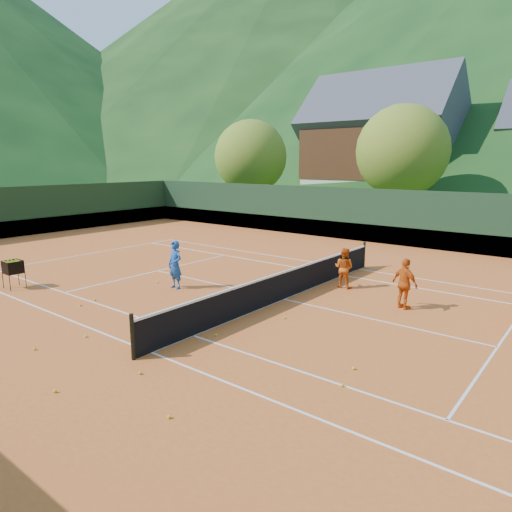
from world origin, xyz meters
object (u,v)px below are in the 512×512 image
Objects in this scene: student_b at (405,284)px; chalet_left at (380,149)px; student_a at (344,268)px; tennis_net at (284,285)px; ball_hopper at (13,268)px; coach at (175,265)px.

student_b is 31.90m from chalet_left.
student_a is 0.12× the size of tennis_net.
tennis_net is 12.07× the size of ball_hopper.
student_b is at bearing 24.32° from coach.
chalet_left is at bearing 108.43° from tennis_net.
ball_hopper is at bearing 35.87° from student_a.
coach is 5.81m from ball_hopper.
ball_hopper is 35.26m from chalet_left.
student_a is at bearing -0.55° from student_b.
ball_hopper is (-9.23, -7.41, 0.02)m from student_a.
tennis_net is at bearing 68.42° from student_a.
student_a is 0.92× the size of student_b.
chalet_left is at bearing 104.41° from coach.
coach is 32.28m from chalet_left.
ball_hopper is 0.07× the size of chalet_left.
student_b is 0.11× the size of chalet_left.
coach reaches higher than student_a.
tennis_net is 32.04m from chalet_left.
ball_hopper is (-4.58, -3.57, -0.12)m from coach.
student_b is 3.79m from tennis_net.
tennis_net is at bearing 22.28° from coach.
coach is 1.09× the size of student_b.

